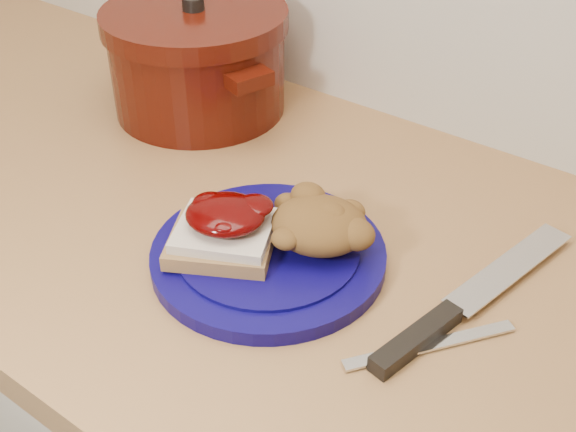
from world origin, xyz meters
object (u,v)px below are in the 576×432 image
Objects in this scene: chef_knife at (444,318)px; dutch_oven at (198,60)px; butter_knife at (430,345)px; plate at (268,255)px; pepper_grinder at (155,22)px.

dutch_oven is at bearing 79.70° from chef_knife.
butter_knife is 0.53× the size of dutch_oven.
chef_knife is at bearing 7.37° from plate.
plate is 1.67× the size of pepper_grinder.
dutch_oven reaches higher than chef_knife.
dutch_oven is (-0.46, 0.18, 0.06)m from chef_knife.
pepper_grinder is at bearing 101.48° from butter_knife.
dutch_oven is (-0.28, 0.21, 0.06)m from plate.
pepper_grinder is (-0.61, 0.28, 0.07)m from butter_knife.
dutch_oven is at bearing 101.08° from butter_knife.
chef_knife is 0.93× the size of dutch_oven.
chef_knife is (0.18, 0.02, 0.00)m from plate.
dutch_oven reaches higher than plate.
plate reaches higher than butter_knife.
pepper_grinder reaches higher than chef_knife.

